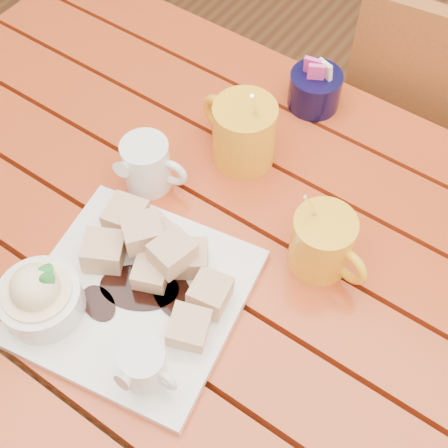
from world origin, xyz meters
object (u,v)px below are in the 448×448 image
Objects in this scene: table at (202,273)px; coffee_mug_right at (323,243)px; chair_far at (446,154)px; coffee_mug_left at (243,132)px; dessert_plate at (115,291)px.

coffee_mug_right is at bearing 20.52° from table.
table is at bearing -146.34° from coffee_mug_right.
table is 8.52× the size of coffee_mug_right.
coffee_mug_right is 0.16× the size of chair_far.
chair_far is (0.23, 0.42, -0.30)m from coffee_mug_left.
coffee_mug_left reaches higher than chair_far.
dessert_plate reaches higher than table.
coffee_mug_right is (0.16, 0.06, 0.16)m from table.
coffee_mug_left is (-0.01, 0.31, 0.02)m from dessert_plate.
coffee_mug_right is at bearing 47.69° from dessert_plate.
coffee_mug_left is 0.57m from chair_far.
table is at bearing 79.34° from dessert_plate.
coffee_mug_right is 0.60m from chair_far.
dessert_plate is at bearing -119.17° from coffee_mug_right.
dessert_plate is 0.35× the size of chair_far.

